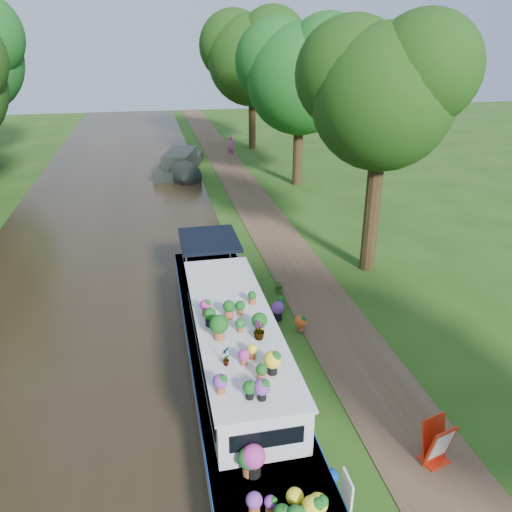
# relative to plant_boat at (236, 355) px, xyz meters

# --- Properties ---
(ground) EXTENTS (100.00, 100.00, 0.00)m
(ground) POSITION_rel_plant_boat_xyz_m (2.25, 2.79, -0.85)
(ground) COLOR #224812
(ground) RESTS_ON ground
(canal_water) EXTENTS (10.00, 100.00, 0.02)m
(canal_water) POSITION_rel_plant_boat_xyz_m (-3.75, 2.79, -0.84)
(canal_water) COLOR black
(canal_water) RESTS_ON ground
(towpath) EXTENTS (2.20, 100.00, 0.03)m
(towpath) POSITION_rel_plant_boat_xyz_m (3.45, 2.79, -0.84)
(towpath) COLOR #503825
(towpath) RESTS_ON ground
(plant_boat) EXTENTS (2.29, 13.52, 2.30)m
(plant_boat) POSITION_rel_plant_boat_xyz_m (0.00, 0.00, 0.00)
(plant_boat) COLOR silver
(plant_boat) RESTS_ON canal_water
(tree_near_overhang) EXTENTS (5.52, 5.28, 8.99)m
(tree_near_overhang) POSITION_rel_plant_boat_xyz_m (6.04, 5.85, 5.75)
(tree_near_overhang) COLOR black
(tree_near_overhang) RESTS_ON ground
(tree_near_mid) EXTENTS (6.90, 6.60, 9.40)m
(tree_near_mid) POSITION_rel_plant_boat_xyz_m (6.73, 17.87, 5.58)
(tree_near_mid) COLOR black
(tree_near_mid) RESTS_ON ground
(tree_near_far) EXTENTS (7.59, 7.26, 10.30)m
(tree_near_far) POSITION_rel_plant_boat_xyz_m (6.23, 28.88, 6.20)
(tree_near_far) COLOR black
(tree_near_far) RESTS_ON ground
(second_boat) EXTENTS (3.66, 7.55, 1.38)m
(second_boat) POSITION_rel_plant_boat_xyz_m (0.13, 22.18, -0.29)
(second_boat) COLOR black
(second_boat) RESTS_ON canal_water
(sandwich_board) EXTENTS (0.65, 0.64, 0.98)m
(sandwich_board) POSITION_rel_plant_boat_xyz_m (3.59, -3.40, -0.38)
(sandwich_board) COLOR red
(sandwich_board) RESTS_ON towpath
(pedestrian_pink) EXTENTS (0.62, 0.49, 1.51)m
(pedestrian_pink) POSITION_rel_plant_boat_xyz_m (4.08, 25.87, -0.07)
(pedestrian_pink) COLOR #D85987
(pedestrian_pink) RESTS_ON towpath
(verge_plant) EXTENTS (0.49, 0.45, 0.47)m
(verge_plant) POSITION_rel_plant_boat_xyz_m (2.30, 4.54, -0.62)
(verge_plant) COLOR #38691F
(verge_plant) RESTS_ON ground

